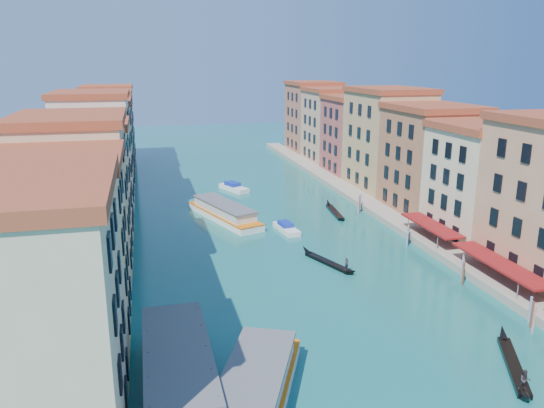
{
  "coord_description": "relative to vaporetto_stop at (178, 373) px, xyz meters",
  "views": [
    {
      "loc": [
        -17.58,
        -26.69,
        25.93
      ],
      "look_at": [
        -1.28,
        40.22,
        7.36
      ],
      "focal_mm": 35.0,
      "sensor_mm": 36.0,
      "label": 1
    }
  ],
  "objects": [
    {
      "name": "vaporetto_stop",
      "position": [
        0.0,
        0.0,
        0.0
      ],
      "size": [
        5.4,
        16.4,
        3.65
      ],
      "color": "#5C5C5F",
      "rests_on": "ground"
    },
    {
      "name": "gondola_far",
      "position": [
        30.47,
        46.17,
        -1.09
      ],
      "size": [
        2.14,
        11.94,
        1.69
      ],
      "rotation": [
        0.0,
        0.0,
        -0.1
      ],
      "color": "black",
      "rests_on": "ground"
    },
    {
      "name": "left_bank_palazzos",
      "position": [
        -10.0,
        52.68,
        8.27
      ],
      "size": [
        12.8,
        128.4,
        21.0
      ],
      "color": "#BEB186",
      "rests_on": "ground"
    },
    {
      "name": "mooring_poles_left",
      "position": [
        -2.5,
        0.0,
        -0.14
      ],
      "size": [
        0.24,
        8.24,
        3.2
      ],
      "color": "brown",
      "rests_on": "ground"
    },
    {
      "name": "mooring_poles_right",
      "position": [
        35.1,
        16.8,
        -0.14
      ],
      "size": [
        1.44,
        54.24,
        3.2
      ],
      "color": "brown",
      "rests_on": "ground"
    },
    {
      "name": "quay",
      "position": [
        38.0,
        53.0,
        -0.94
      ],
      "size": [
        4.0,
        140.0,
        1.0
      ],
      "primitive_type": "cube",
      "color": "gray",
      "rests_on": "ground"
    },
    {
      "name": "gondola_fore",
      "position": [
        21.14,
        23.29,
        -1.06
      ],
      "size": [
        4.8,
        10.71,
        2.23
      ],
      "rotation": [
        0.0,
        0.0,
        0.37
      ],
      "color": "black",
      "rests_on": "ground"
    },
    {
      "name": "gondola_right",
      "position": [
        28.52,
        -4.08,
        -0.97
      ],
      "size": [
        6.3,
        11.32,
        2.44
      ],
      "rotation": [
        0.0,
        0.0,
        -0.46
      ],
      "color": "black",
      "rests_on": "ground"
    },
    {
      "name": "motorboat_mid",
      "position": [
        19.48,
        38.26,
        -0.9
      ],
      "size": [
        2.97,
        6.89,
        1.38
      ],
      "rotation": [
        0.0,
        0.0,
        0.13
      ],
      "color": "silver",
      "rests_on": "ground"
    },
    {
      "name": "motorboat_far",
      "position": [
        16.03,
        67.37,
        -0.8
      ],
      "size": [
        5.46,
        8.24,
        1.64
      ],
      "rotation": [
        0.0,
        0.0,
        0.41
      ],
      "color": "white",
      "rests_on": "ground"
    },
    {
      "name": "right_bank_palazzos",
      "position": [
        46.0,
        53.0,
        8.31
      ],
      "size": [
        12.8,
        128.4,
        21.0
      ],
      "color": "#A0462F",
      "rests_on": "ground"
    },
    {
      "name": "vaporetto_far",
      "position": [
        10.95,
        46.99,
        -0.16
      ],
      "size": [
        10.42,
        19.54,
        2.85
      ],
      "rotation": [
        0.0,
        0.0,
        0.34
      ],
      "color": "white",
      "rests_on": "ground"
    },
    {
      "name": "restaurant_awnings",
      "position": [
        38.19,
        11.0,
        1.55
      ],
      "size": [
        3.2,
        44.55,
        3.12
      ],
      "color": "maroon",
      "rests_on": "ground"
    }
  ]
}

